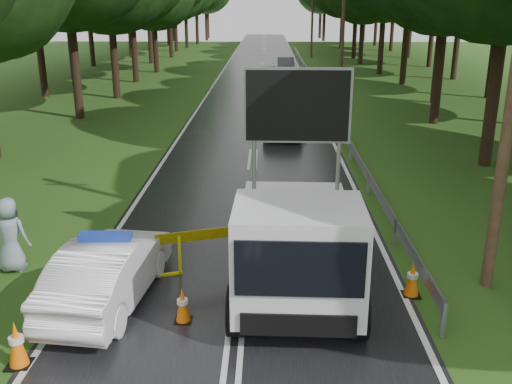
{
  "coord_description": "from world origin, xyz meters",
  "views": [
    {
      "loc": [
        0.56,
        -8.91,
        5.69
      ],
      "look_at": [
        0.29,
        4.22,
        1.3
      ],
      "focal_mm": 40.0,
      "sensor_mm": 36.0,
      "label": 1
    }
  ],
  "objects_px": {
    "police_sedan": "(109,271)",
    "queue_car_third": "(273,78)",
    "officer": "(260,229)",
    "queue_car_first": "(286,119)",
    "barrier": "(211,239)",
    "queue_car_fourth": "(286,65)",
    "queue_car_second": "(292,93)",
    "civilian": "(282,277)",
    "work_truck": "(296,240)"
  },
  "relations": [
    {
      "from": "police_sedan",
      "to": "queue_car_third",
      "type": "height_order",
      "value": "queue_car_third"
    },
    {
      "from": "officer",
      "to": "queue_car_first",
      "type": "relative_size",
      "value": 0.42
    },
    {
      "from": "barrier",
      "to": "queue_car_fourth",
      "type": "height_order",
      "value": "queue_car_fourth"
    },
    {
      "from": "officer",
      "to": "queue_car_second",
      "type": "height_order",
      "value": "officer"
    },
    {
      "from": "civilian",
      "to": "police_sedan",
      "type": "bearing_deg",
      "value": 153.58
    },
    {
      "from": "barrier",
      "to": "civilian",
      "type": "height_order",
      "value": "civilian"
    },
    {
      "from": "officer",
      "to": "civilian",
      "type": "height_order",
      "value": "civilian"
    },
    {
      "from": "barrier",
      "to": "officer",
      "type": "relative_size",
      "value": 1.33
    },
    {
      "from": "police_sedan",
      "to": "officer",
      "type": "height_order",
      "value": "officer"
    },
    {
      "from": "queue_car_first",
      "to": "work_truck",
      "type": "bearing_deg",
      "value": -83.11
    },
    {
      "from": "barrier",
      "to": "queue_car_fourth",
      "type": "bearing_deg",
      "value": 67.91
    },
    {
      "from": "civilian",
      "to": "queue_car_first",
      "type": "xyz_separation_m",
      "value": [
        0.54,
        15.77,
        -0.19
      ]
    },
    {
      "from": "officer",
      "to": "queue_car_third",
      "type": "xyz_separation_m",
      "value": [
        0.51,
        27.45,
        -0.12
      ]
    },
    {
      "from": "police_sedan",
      "to": "barrier",
      "type": "distance_m",
      "value": 2.36
    },
    {
      "from": "queue_car_second",
      "to": "officer",
      "type": "bearing_deg",
      "value": -89.59
    },
    {
      "from": "work_truck",
      "to": "queue_car_second",
      "type": "xyz_separation_m",
      "value": [
        0.82,
        22.77,
        -0.5
      ]
    },
    {
      "from": "queue_car_third",
      "to": "work_truck",
      "type": "bearing_deg",
      "value": -91.21
    },
    {
      "from": "work_truck",
      "to": "queue_car_second",
      "type": "distance_m",
      "value": 22.79
    },
    {
      "from": "queue_car_first",
      "to": "officer",
      "type": "bearing_deg",
      "value": -86.39
    },
    {
      "from": "work_truck",
      "to": "civilian",
      "type": "distance_m",
      "value": 1.13
    },
    {
      "from": "barrier",
      "to": "officer",
      "type": "distance_m",
      "value": 1.12
    },
    {
      "from": "police_sedan",
      "to": "barrier",
      "type": "height_order",
      "value": "police_sedan"
    },
    {
      "from": "queue_car_first",
      "to": "civilian",
      "type": "bearing_deg",
      "value": -84.14
    },
    {
      "from": "police_sedan",
      "to": "queue_car_third",
      "type": "relative_size",
      "value": 0.77
    },
    {
      "from": "queue_car_first",
      "to": "queue_car_third",
      "type": "bearing_deg",
      "value": 99.81
    },
    {
      "from": "officer",
      "to": "queue_car_first",
      "type": "xyz_separation_m",
      "value": [
        0.99,
        13.39,
        -0.16
      ]
    },
    {
      "from": "civilian",
      "to": "queue_car_second",
      "type": "xyz_separation_m",
      "value": [
        1.12,
        23.82,
        -0.22
      ]
    },
    {
      "from": "police_sedan",
      "to": "queue_car_first",
      "type": "height_order",
      "value": "police_sedan"
    },
    {
      "from": "police_sedan",
      "to": "queue_car_second",
      "type": "height_order",
      "value": "police_sedan"
    },
    {
      "from": "police_sedan",
      "to": "queue_car_third",
      "type": "bearing_deg",
      "value": -90.16
    },
    {
      "from": "queue_car_first",
      "to": "queue_car_fourth",
      "type": "relative_size",
      "value": 1.05
    },
    {
      "from": "police_sedan",
      "to": "queue_car_third",
      "type": "xyz_separation_m",
      "value": [
        3.45,
        29.19,
        0.08
      ]
    },
    {
      "from": "police_sedan",
      "to": "queue_car_first",
      "type": "distance_m",
      "value": 15.64
    },
    {
      "from": "queue_car_fourth",
      "to": "civilian",
      "type": "bearing_deg",
      "value": -91.28
    },
    {
      "from": "officer",
      "to": "civilian",
      "type": "relative_size",
      "value": 0.97
    },
    {
      "from": "queue_car_second",
      "to": "civilian",
      "type": "bearing_deg",
      "value": -88.1
    },
    {
      "from": "civilian",
      "to": "queue_car_first",
      "type": "relative_size",
      "value": 0.43
    },
    {
      "from": "work_truck",
      "to": "officer",
      "type": "bearing_deg",
      "value": 120.89
    },
    {
      "from": "police_sedan",
      "to": "barrier",
      "type": "bearing_deg",
      "value": -136.27
    },
    {
      "from": "queue_car_fourth",
      "to": "queue_car_first",
      "type": "bearing_deg",
      "value": -91.13
    },
    {
      "from": "queue_car_fourth",
      "to": "barrier",
      "type": "bearing_deg",
      "value": -93.72
    },
    {
      "from": "queue_car_second",
      "to": "queue_car_fourth",
      "type": "xyz_separation_m",
      "value": [
        0.07,
        15.22,
        -0.03
      ]
    },
    {
      "from": "officer",
      "to": "queue_car_fourth",
      "type": "bearing_deg",
      "value": -121.16
    },
    {
      "from": "queue_car_first",
      "to": "queue_car_third",
      "type": "height_order",
      "value": "queue_car_third"
    },
    {
      "from": "officer",
      "to": "queue_car_third",
      "type": "relative_size",
      "value": 0.32
    },
    {
      "from": "police_sedan",
      "to": "civilian",
      "type": "height_order",
      "value": "civilian"
    },
    {
      "from": "queue_car_third",
      "to": "queue_car_fourth",
      "type": "xyz_separation_m",
      "value": [
        1.14,
        9.22,
        -0.09
      ]
    },
    {
      "from": "barrier",
      "to": "civilian",
      "type": "relative_size",
      "value": 1.28
    },
    {
      "from": "police_sedan",
      "to": "work_truck",
      "type": "height_order",
      "value": "work_truck"
    },
    {
      "from": "civilian",
      "to": "barrier",
      "type": "bearing_deg",
      "value": 110.52
    }
  ]
}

